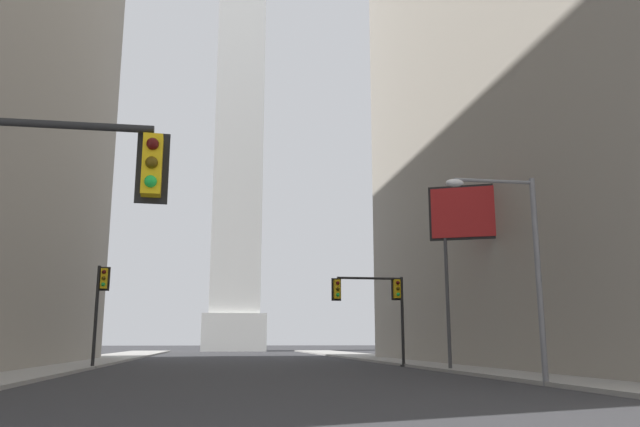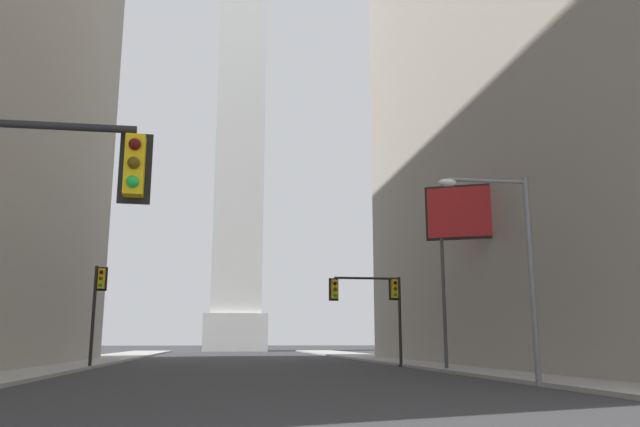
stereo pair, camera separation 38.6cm
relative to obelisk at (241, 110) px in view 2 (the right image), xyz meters
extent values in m
cube|color=gray|center=(-11.03, -57.65, -36.69)|extent=(5.00, 108.10, 0.15)
cube|color=gray|center=(11.03, -57.65, -36.69)|extent=(5.00, 108.10, 0.15)
cube|color=silver|center=(0.00, 0.00, -34.14)|extent=(9.01, 9.01, 5.26)
cube|color=silver|center=(0.00, 0.00, -0.01)|extent=(7.21, 7.21, 63.00)
cube|color=#E5B20F|center=(-3.40, -81.82, -32.24)|extent=(0.36, 0.36, 1.10)
cube|color=black|center=(-3.41, -81.64, -32.24)|extent=(0.58, 0.06, 1.32)
sphere|color=#410907|center=(-3.38, -82.01, -31.90)|extent=(0.22, 0.22, 0.22)
sphere|color=#483506|center=(-3.38, -82.01, -32.24)|extent=(0.22, 0.22, 0.22)
sphere|color=green|center=(-3.38, -82.01, -32.58)|extent=(0.22, 0.22, 0.22)
cylinder|color=black|center=(-8.72, -57.20, -34.01)|extent=(0.18, 0.18, 5.52)
cylinder|color=#262626|center=(-8.72, -57.20, -36.72)|extent=(0.40, 0.40, 0.10)
cube|color=#E5B20F|center=(-8.43, -57.20, -31.95)|extent=(0.35, 0.35, 1.10)
cube|color=black|center=(-8.44, -57.02, -31.95)|extent=(0.58, 0.05, 1.32)
sphere|color=#410907|center=(-8.42, -57.39, -31.61)|extent=(0.22, 0.22, 0.22)
sphere|color=#483506|center=(-8.42, -57.39, -31.95)|extent=(0.22, 0.22, 0.22)
sphere|color=green|center=(-8.42, -57.39, -32.29)|extent=(0.22, 0.22, 0.22)
cylinder|color=black|center=(8.54, -56.96, -34.18)|extent=(0.18, 0.18, 5.19)
cylinder|color=#262626|center=(8.54, -56.96, -36.72)|extent=(0.40, 0.40, 0.10)
cube|color=#E5B20F|center=(8.25, -56.96, -32.28)|extent=(0.36, 0.36, 1.10)
cube|color=black|center=(8.23, -56.78, -32.28)|extent=(0.58, 0.07, 1.32)
sphere|color=#410907|center=(8.26, -57.15, -31.94)|extent=(0.22, 0.22, 0.22)
sphere|color=#483506|center=(8.26, -57.15, -32.28)|extent=(0.22, 0.22, 0.22)
sphere|color=green|center=(8.26, -57.15, -32.62)|extent=(0.22, 0.22, 0.22)
cylinder|color=black|center=(6.58, -56.96, -31.68)|extent=(3.91, 0.14, 0.14)
sphere|color=black|center=(8.54, -56.96, -31.68)|extent=(0.18, 0.18, 0.18)
cube|color=#E5B20F|center=(4.63, -56.96, -32.35)|extent=(0.36, 0.36, 1.10)
cube|color=black|center=(4.62, -56.78, -32.35)|extent=(0.58, 0.07, 1.32)
sphere|color=#410907|center=(4.64, -57.15, -32.01)|extent=(0.22, 0.22, 0.22)
sphere|color=#483506|center=(4.64, -57.15, -32.35)|extent=(0.22, 0.22, 0.22)
sphere|color=green|center=(4.64, -57.15, -32.69)|extent=(0.22, 0.22, 0.22)
cylinder|color=slate|center=(8.62, -73.02, -33.23)|extent=(0.20, 0.20, 7.08)
cylinder|color=slate|center=(7.18, -73.02, -29.84)|extent=(2.86, 0.12, 0.12)
sphere|color=slate|center=(8.62, -73.02, -29.84)|extent=(0.20, 0.20, 0.20)
ellipsoid|color=silver|center=(5.75, -73.02, -29.96)|extent=(0.64, 0.36, 0.26)
cylinder|color=#3F3F42|center=(9.12, -62.94, -33.48)|extent=(0.18, 0.18, 6.59)
cylinder|color=#3F3F42|center=(11.86, -64.19, -33.48)|extent=(0.18, 0.18, 6.59)
cube|color=red|center=(10.49, -63.56, -28.89)|extent=(4.02, 1.99, 2.58)
cube|color=black|center=(10.49, -63.56, -28.89)|extent=(4.19, 1.98, 2.82)
camera|label=1|loc=(-2.13, -92.85, -35.30)|focal=35.00mm
camera|label=2|loc=(-1.75, -92.91, -35.30)|focal=35.00mm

